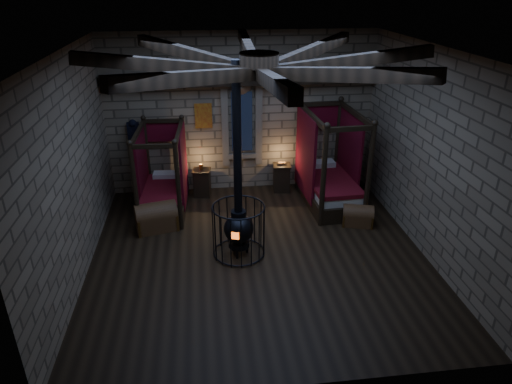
{
  "coord_description": "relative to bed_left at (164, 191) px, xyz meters",
  "views": [
    {
      "loc": [
        -1.07,
        -8.16,
        5.37
      ],
      "look_at": [
        0.02,
        0.6,
        1.19
      ],
      "focal_mm": 32.0,
      "sensor_mm": 36.0,
      "label": 1
    }
  ],
  "objects": [
    {
      "name": "trunk_left",
      "position": [
        -0.14,
        -0.99,
        -0.22
      ],
      "size": [
        1.04,
        0.79,
        0.69
      ],
      "rotation": [
        0.0,
        0.0,
        0.23
      ],
      "color": "#58361B",
      "rests_on": "ground"
    },
    {
      "name": "trunk_right",
      "position": [
        4.59,
        -1.36,
        -0.29
      ],
      "size": [
        0.8,
        0.62,
        0.52
      ],
      "rotation": [
        0.0,
        0.0,
        -0.27
      ],
      "color": "#58361B",
      "rests_on": "ground"
    },
    {
      "name": "nightstand_left",
      "position": [
        0.95,
        0.71,
        -0.14
      ],
      "size": [
        0.52,
        0.51,
        0.91
      ],
      "rotation": [
        0.0,
        0.0,
        -0.14
      ],
      "color": "black",
      "rests_on": "ground"
    },
    {
      "name": "nightstand_right",
      "position": [
        3.12,
        0.75,
        -0.13
      ],
      "size": [
        0.52,
        0.5,
        0.83
      ],
      "rotation": [
        0.0,
        0.0,
        -0.1
      ],
      "color": "black",
      "rests_on": "ground"
    },
    {
      "name": "bed_right",
      "position": [
        4.2,
        -0.07,
        0.07
      ],
      "size": [
        1.33,
        2.37,
        2.41
      ],
      "rotation": [
        0.0,
        0.0,
        0.05
      ],
      "color": "black",
      "rests_on": "ground"
    },
    {
      "name": "bed_left",
      "position": [
        0.0,
        0.0,
        0.0
      ],
      "size": [
        1.17,
        2.08,
        2.11
      ],
      "rotation": [
        0.0,
        0.0,
        -0.05
      ],
      "color": "black",
      "rests_on": "ground"
    },
    {
      "name": "stove",
      "position": [
        1.67,
        -2.28,
        0.14
      ],
      "size": [
        1.11,
        1.11,
        4.05
      ],
      "rotation": [
        0.0,
        0.0,
        -0.33
      ],
      "color": "black",
      "rests_on": "ground"
    },
    {
      "name": "room",
      "position": [
        2.08,
        -2.28,
        3.22
      ],
      "size": [
        7.02,
        7.02,
        4.29
      ],
      "color": "black",
      "rests_on": "ground"
    }
  ]
}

